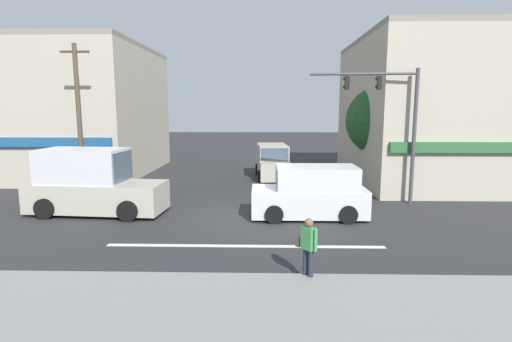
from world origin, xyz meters
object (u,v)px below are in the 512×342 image
(utility_pole_far_right, at_px, (369,109))
(box_truck_parked_curbside, at_px, (92,184))
(utility_pole_near_left, at_px, (79,119))
(van_crossing_leftbound, at_px, (273,162))
(traffic_light_mast, at_px, (393,113))
(street_tree, at_px, (381,121))
(van_crossing_center, at_px, (311,193))
(pedestrian_foreground_with_bag, at_px, (308,245))

(utility_pole_far_right, xyz_separation_m, box_truck_parked_curbside, (-13.73, -9.37, -3.12))
(utility_pole_near_left, bearing_deg, box_truck_parked_curbside, -59.86)
(utility_pole_near_left, bearing_deg, van_crossing_leftbound, 31.14)
(traffic_light_mast, xyz_separation_m, box_truck_parked_curbside, (-13.10, -2.31, -2.92))
(utility_pole_far_right, relative_size, traffic_light_mast, 1.36)
(utility_pole_near_left, bearing_deg, street_tree, 12.49)
(van_crossing_leftbound, xyz_separation_m, box_truck_parked_curbside, (-7.70, -9.18, 0.25))
(van_crossing_center, xyz_separation_m, van_crossing_leftbound, (-1.41, 9.55, 0.00))
(traffic_light_mast, height_order, pedestrian_foreground_with_bag, traffic_light_mast)
(street_tree, xyz_separation_m, utility_pole_far_right, (-0.09, 2.52, 0.66))
(utility_pole_far_right, height_order, pedestrian_foreground_with_bag, utility_pole_far_right)
(van_crossing_center, bearing_deg, pedestrian_foreground_with_bag, -97.14)
(traffic_light_mast, relative_size, van_crossing_center, 1.34)
(utility_pole_near_left, relative_size, van_crossing_leftbound, 1.59)
(utility_pole_far_right, relative_size, pedestrian_foreground_with_bag, 5.06)
(van_crossing_center, relative_size, pedestrian_foreground_with_bag, 2.76)
(box_truck_parked_curbside, bearing_deg, van_crossing_leftbound, 49.99)
(street_tree, xyz_separation_m, van_crossing_center, (-4.70, -7.21, -2.71))
(van_crossing_center, relative_size, van_crossing_leftbound, 0.98)
(van_crossing_center, height_order, box_truck_parked_curbside, box_truck_parked_curbside)
(traffic_light_mast, height_order, van_crossing_center, traffic_light_mast)
(street_tree, relative_size, van_crossing_leftbound, 1.21)
(utility_pole_near_left, bearing_deg, van_crossing_center, -18.57)
(street_tree, distance_m, pedestrian_foreground_with_bag, 14.67)
(utility_pole_near_left, xyz_separation_m, utility_pole_far_right, (15.68, 6.02, 0.48))
(van_crossing_center, bearing_deg, street_tree, 56.88)
(utility_pole_near_left, distance_m, traffic_light_mast, 15.08)
(street_tree, distance_m, utility_pole_near_left, 16.15)
(van_crossing_leftbound, bearing_deg, pedestrian_foreground_with_bag, -87.63)
(traffic_light_mast, distance_m, van_crossing_center, 5.75)
(van_crossing_center, height_order, van_crossing_leftbound, same)
(van_crossing_center, bearing_deg, utility_pole_far_right, 64.63)
(street_tree, xyz_separation_m, box_truck_parked_curbside, (-13.82, -6.84, -2.46))
(utility_pole_near_left, relative_size, utility_pole_far_right, 0.89)
(van_crossing_leftbound, bearing_deg, utility_pole_near_left, -148.86)
(van_crossing_leftbound, bearing_deg, utility_pole_far_right, 1.77)
(utility_pole_far_right, xyz_separation_m, pedestrian_foreground_with_bag, (-5.38, -15.85, -3.42))
(traffic_light_mast, bearing_deg, utility_pole_near_left, 176.07)
(traffic_light_mast, bearing_deg, utility_pole_far_right, 84.85)
(van_crossing_leftbound, bearing_deg, traffic_light_mast, -51.84)
(van_crossing_leftbound, distance_m, pedestrian_foreground_with_bag, 15.68)
(utility_pole_far_right, distance_m, box_truck_parked_curbside, 16.91)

